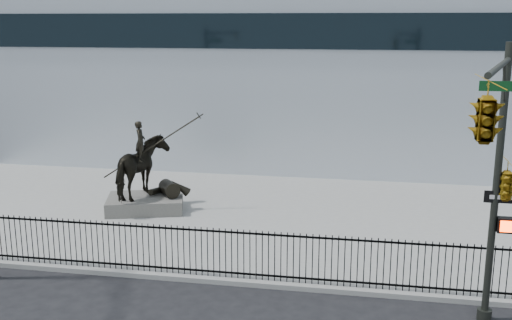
# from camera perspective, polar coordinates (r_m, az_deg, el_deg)

# --- Properties ---
(ground) EXTENTS (120.00, 120.00, 0.00)m
(ground) POSITION_cam_1_polar(r_m,az_deg,el_deg) (16.83, -3.81, -13.25)
(ground) COLOR black
(ground) RESTS_ON ground
(plaza) EXTENTS (30.00, 12.00, 0.15)m
(plaza) POSITION_cam_1_polar(r_m,az_deg,el_deg) (23.14, 0.42, -5.50)
(plaza) COLOR gray
(plaza) RESTS_ON ground
(building) EXTENTS (44.00, 14.00, 9.00)m
(building) POSITION_cam_1_polar(r_m,az_deg,el_deg) (34.93, 4.16, 8.23)
(building) COLOR silver
(building) RESTS_ON ground
(picket_fence) EXTENTS (22.10, 0.10, 1.50)m
(picket_fence) POSITION_cam_1_polar(r_m,az_deg,el_deg) (17.57, -2.85, -8.84)
(picket_fence) COLOR black
(picket_fence) RESTS_ON plaza
(statue_plinth) EXTENTS (3.37, 2.75, 0.55)m
(statue_plinth) POSITION_cam_1_polar(r_m,az_deg,el_deg) (24.11, -10.49, -4.08)
(statue_plinth) COLOR #4F4C48
(statue_plinth) RESTS_ON plaza
(equestrian_statue) EXTENTS (3.61, 2.77, 3.17)m
(equestrian_statue) POSITION_cam_1_polar(r_m,az_deg,el_deg) (23.73, -10.50, -0.80)
(equestrian_statue) COLOR black
(equestrian_statue) RESTS_ON statue_plinth
(traffic_signal_right) EXTENTS (2.17, 6.86, 7.00)m
(traffic_signal_right) POSITION_cam_1_polar(r_m,az_deg,el_deg) (13.14, 21.95, 0.67)
(traffic_signal_right) COLOR black
(traffic_signal_right) RESTS_ON ground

